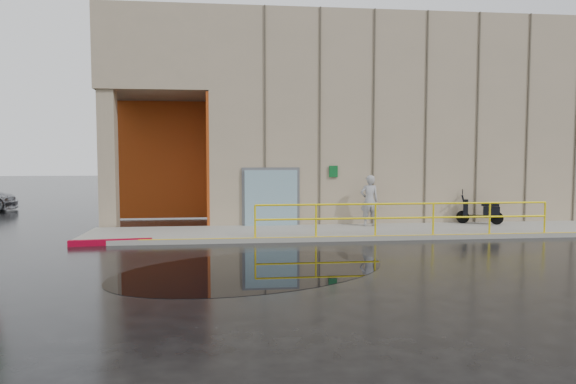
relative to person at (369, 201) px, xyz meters
name	(u,v)px	position (x,y,z in m)	size (l,w,h in m)	color
ground	(281,263)	(-3.70, -5.34, -1.07)	(120.00, 120.00, 0.00)	black
sidewalk	(384,231)	(0.30, -0.84, -0.99)	(20.00, 3.00, 0.15)	gray
building	(367,123)	(1.40, 5.64, 3.14)	(20.00, 10.17, 8.00)	gray
guardrail	(405,218)	(0.55, -2.19, -0.39)	(9.56, 0.06, 1.03)	yellow
person	(369,201)	(0.00, 0.00, 0.00)	(0.67, 0.44, 1.83)	#98989C
scooter	(480,204)	(4.24, 0.10, -0.18)	(1.68, 1.14, 1.28)	black
red_curb	(111,242)	(-8.52, -2.24, -0.98)	(2.40, 0.18, 0.18)	maroon
puddle	(254,270)	(-4.41, -6.07, -1.06)	(6.74, 4.15, 0.01)	black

